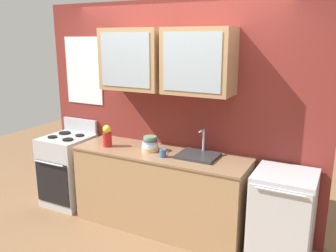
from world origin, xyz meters
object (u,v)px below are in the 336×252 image
at_px(sink_faucet, 198,155).
at_px(bowl_stack, 150,144).
at_px(stove_range, 69,169).
at_px(cup_near_sink, 163,153).
at_px(dishwasher, 282,217).
at_px(vase, 107,136).

relative_size(sink_faucet, bowl_stack, 2.18).
bearing_deg(sink_faucet, bowl_stack, -174.39).
distance_m(sink_faucet, bowl_stack, 0.56).
height_order(stove_range, cup_near_sink, stove_range).
height_order(stove_range, dishwasher, stove_range).
bearing_deg(stove_range, bowl_stack, 0.09).
bearing_deg(stove_range, dishwasher, -0.09).
height_order(stove_range, bowl_stack, stove_range).
relative_size(stove_range, dishwasher, 1.20).
xyz_separation_m(stove_range, cup_near_sink, (1.47, -0.13, 0.49)).
distance_m(vase, dishwasher, 2.08).
bearing_deg(dishwasher, stove_range, 179.91).
bearing_deg(stove_range, vase, -6.79).
height_order(bowl_stack, dishwasher, bowl_stack).
xyz_separation_m(stove_range, bowl_stack, (1.24, 0.00, 0.52)).
bearing_deg(sink_faucet, stove_range, -178.19).
relative_size(bowl_stack, vase, 0.75).
xyz_separation_m(sink_faucet, dishwasher, (0.91, -0.06, -0.47)).
bearing_deg(dishwasher, cup_near_sink, -174.39).
height_order(sink_faucet, bowl_stack, sink_faucet).
relative_size(vase, cup_near_sink, 2.48).
bearing_deg(vase, dishwasher, 2.33).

